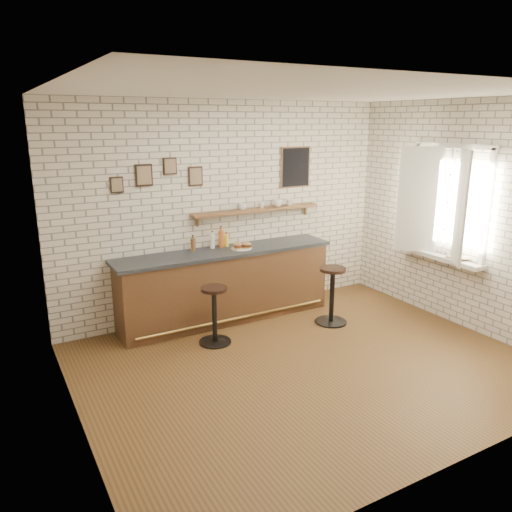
{
  "coord_description": "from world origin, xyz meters",
  "views": [
    {
      "loc": [
        -3.07,
        -4.25,
        2.72
      ],
      "look_at": [
        -0.18,
        0.9,
        1.11
      ],
      "focal_mm": 35.0,
      "sensor_mm": 36.0,
      "label": 1
    }
  ],
  "objects_px": {
    "bar_counter": "(226,285)",
    "bar_stool_left": "(215,313)",
    "book_lower": "(454,258)",
    "bitters_bottle_amber": "(221,238)",
    "sandwich_plate": "(241,249)",
    "shelf_cup_d": "(289,202)",
    "bitters_bottle_white": "(212,241)",
    "book_upper": "(455,257)",
    "bar_stool_right": "(332,294)",
    "ciabatta_sandwich": "(242,245)",
    "shelf_cup_c": "(278,203)",
    "bitters_bottle_brown": "(193,244)",
    "condiment_bottle_yellow": "(227,240)",
    "shelf_cup_a": "(243,207)",
    "shelf_cup_b": "(262,205)"
  },
  "relations": [
    {
      "from": "shelf_cup_b",
      "to": "book_lower",
      "type": "distance_m",
      "value": 2.73
    },
    {
      "from": "bar_counter",
      "to": "bar_stool_right",
      "type": "xyz_separation_m",
      "value": [
        1.21,
        -0.83,
        -0.08
      ]
    },
    {
      "from": "bar_counter",
      "to": "bar_stool_left",
      "type": "distance_m",
      "value": 0.79
    },
    {
      "from": "sandwich_plate",
      "to": "shelf_cup_d",
      "type": "height_order",
      "value": "shelf_cup_d"
    },
    {
      "from": "bar_stool_left",
      "to": "shelf_cup_c",
      "type": "height_order",
      "value": "shelf_cup_c"
    },
    {
      "from": "bitters_bottle_white",
      "to": "shelf_cup_d",
      "type": "relative_size",
      "value": 2.33
    },
    {
      "from": "bar_counter",
      "to": "bar_stool_right",
      "type": "bearing_deg",
      "value": -34.29
    },
    {
      "from": "bar_stool_left",
      "to": "shelf_cup_c",
      "type": "bearing_deg",
      "value": 30.26
    },
    {
      "from": "ciabatta_sandwich",
      "to": "bitters_bottle_brown",
      "type": "relative_size",
      "value": 1.28
    },
    {
      "from": "bitters_bottle_amber",
      "to": "book_upper",
      "type": "distance_m",
      "value": 3.17
    },
    {
      "from": "bitters_bottle_amber",
      "to": "bar_stool_right",
      "type": "height_order",
      "value": "bitters_bottle_amber"
    },
    {
      "from": "ciabatta_sandwich",
      "to": "book_lower",
      "type": "relative_size",
      "value": 1.2
    },
    {
      "from": "sandwich_plate",
      "to": "book_lower",
      "type": "bearing_deg",
      "value": -34.04
    },
    {
      "from": "ciabatta_sandwich",
      "to": "bitters_bottle_brown",
      "type": "distance_m",
      "value": 0.67
    },
    {
      "from": "bar_stool_left",
      "to": "book_lower",
      "type": "relative_size",
      "value": 3.15
    },
    {
      "from": "bar_stool_right",
      "to": "bitters_bottle_white",
      "type": "bearing_deg",
      "value": 142.78
    },
    {
      "from": "condiment_bottle_yellow",
      "to": "shelf_cup_a",
      "type": "height_order",
      "value": "shelf_cup_a"
    },
    {
      "from": "sandwich_plate",
      "to": "shelf_cup_d",
      "type": "relative_size",
      "value": 2.66
    },
    {
      "from": "sandwich_plate",
      "to": "shelf_cup_a",
      "type": "xyz_separation_m",
      "value": [
        0.16,
        0.26,
        0.53
      ]
    },
    {
      "from": "sandwich_plate",
      "to": "shelf_cup_b",
      "type": "bearing_deg",
      "value": 28.85
    },
    {
      "from": "bitters_bottle_amber",
      "to": "book_lower",
      "type": "bearing_deg",
      "value": -35.59
    },
    {
      "from": "bar_stool_left",
      "to": "shelf_cup_d",
      "type": "xyz_separation_m",
      "value": [
        1.63,
        0.83,
        1.15
      ]
    },
    {
      "from": "ciabatta_sandwich",
      "to": "bar_stool_left",
      "type": "bearing_deg",
      "value": -140.5
    },
    {
      "from": "bar_stool_right",
      "to": "shelf_cup_a",
      "type": "distance_m",
      "value": 1.74
    },
    {
      "from": "bitters_bottle_brown",
      "to": "bar_stool_left",
      "type": "bearing_deg",
      "value": -95.0
    },
    {
      "from": "bar_counter",
      "to": "bar_stool_left",
      "type": "height_order",
      "value": "bar_counter"
    },
    {
      "from": "condiment_bottle_yellow",
      "to": "shelf_cup_c",
      "type": "bearing_deg",
      "value": 1.55
    },
    {
      "from": "sandwich_plate",
      "to": "condiment_bottle_yellow",
      "type": "height_order",
      "value": "condiment_bottle_yellow"
    },
    {
      "from": "bitters_bottle_white",
      "to": "book_upper",
      "type": "height_order",
      "value": "bitters_bottle_white"
    },
    {
      "from": "bar_stool_left",
      "to": "book_upper",
      "type": "xyz_separation_m",
      "value": [
        3.06,
        -1.04,
        0.57
      ]
    },
    {
      "from": "ciabatta_sandwich",
      "to": "book_upper",
      "type": "relative_size",
      "value": 1.27
    },
    {
      "from": "shelf_cup_c",
      "to": "shelf_cup_d",
      "type": "distance_m",
      "value": 0.2
    },
    {
      "from": "shelf_cup_b",
      "to": "shelf_cup_d",
      "type": "xyz_separation_m",
      "value": [
        0.48,
        0.0,
        0.01
      ]
    },
    {
      "from": "bar_counter",
      "to": "shelf_cup_d",
      "type": "xyz_separation_m",
      "value": [
        1.16,
        0.2,
        1.04
      ]
    },
    {
      "from": "bitters_bottle_white",
      "to": "condiment_bottle_yellow",
      "type": "height_order",
      "value": "bitters_bottle_white"
    },
    {
      "from": "book_lower",
      "to": "bitters_bottle_amber",
      "type": "bearing_deg",
      "value": 116.26
    },
    {
      "from": "bitters_bottle_brown",
      "to": "bitters_bottle_amber",
      "type": "xyz_separation_m",
      "value": [
        0.42,
        0.0,
        0.03
      ]
    },
    {
      "from": "bitters_bottle_amber",
      "to": "bitters_bottle_white",
      "type": "bearing_deg",
      "value": -180.0
    },
    {
      "from": "bitters_bottle_white",
      "to": "shelf_cup_c",
      "type": "height_order",
      "value": "shelf_cup_c"
    },
    {
      "from": "shelf_cup_c",
      "to": "bitters_bottle_amber",
      "type": "bearing_deg",
      "value": 121.48
    },
    {
      "from": "sandwich_plate",
      "to": "shelf_cup_c",
      "type": "distance_m",
      "value": 0.95
    },
    {
      "from": "bar_stool_right",
      "to": "shelf_cup_d",
      "type": "bearing_deg",
      "value": 92.96
    },
    {
      "from": "sandwich_plate",
      "to": "bar_stool_left",
      "type": "bearing_deg",
      "value": -140.04
    },
    {
      "from": "bar_stool_right",
      "to": "shelf_cup_c",
      "type": "height_order",
      "value": "shelf_cup_c"
    },
    {
      "from": "bar_counter",
      "to": "bitters_bottle_brown",
      "type": "height_order",
      "value": "bitters_bottle_brown"
    },
    {
      "from": "bitters_bottle_white",
      "to": "shelf_cup_a",
      "type": "relative_size",
      "value": 2.06
    },
    {
      "from": "bitters_bottle_brown",
      "to": "condiment_bottle_yellow",
      "type": "relative_size",
      "value": 1.08
    },
    {
      "from": "ciabatta_sandwich",
      "to": "shelf_cup_d",
      "type": "distance_m",
      "value": 1.08
    },
    {
      "from": "bitters_bottle_white",
      "to": "bar_stool_left",
      "type": "xyz_separation_m",
      "value": [
        -0.36,
        -0.81,
        -0.71
      ]
    },
    {
      "from": "bitters_bottle_brown",
      "to": "bar_stool_right",
      "type": "xyz_separation_m",
      "value": [
        1.61,
        -1.01,
        -0.67
      ]
    }
  ]
}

